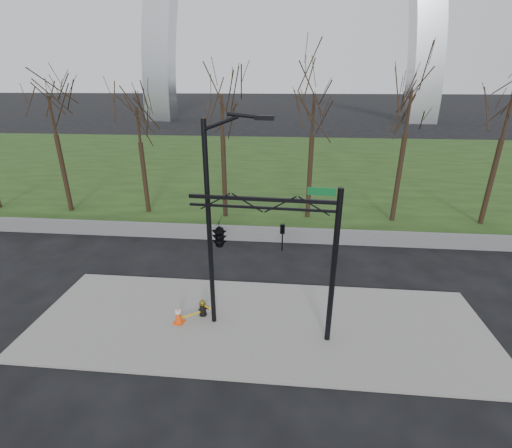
# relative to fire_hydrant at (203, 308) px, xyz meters

# --- Properties ---
(ground) EXTENTS (500.00, 500.00, 0.00)m
(ground) POSITION_rel_fire_hydrant_xyz_m (2.32, -0.28, -0.45)
(ground) COLOR black
(ground) RESTS_ON ground
(sidewalk) EXTENTS (18.00, 6.00, 0.10)m
(sidewalk) POSITION_rel_fire_hydrant_xyz_m (2.32, -0.28, -0.40)
(sidewalk) COLOR gray
(sidewalk) RESTS_ON ground
(grass_strip) EXTENTS (120.00, 40.00, 0.06)m
(grass_strip) POSITION_rel_fire_hydrant_xyz_m (2.32, 29.72, -0.42)
(grass_strip) COLOR #203B15
(grass_strip) RESTS_ON ground
(guardrail) EXTENTS (60.00, 0.30, 0.90)m
(guardrail) POSITION_rel_fire_hydrant_xyz_m (2.32, 7.72, 0.00)
(guardrail) COLOR #59595B
(guardrail) RESTS_ON ground
(tree_row) EXTENTS (39.15, 4.00, 9.26)m
(tree_row) POSITION_rel_fire_hydrant_xyz_m (-1.11, 11.72, 4.18)
(tree_row) COLOR black
(tree_row) RESTS_ON ground
(fire_hydrant) EXTENTS (0.47, 0.33, 0.76)m
(fire_hydrant) POSITION_rel_fire_hydrant_xyz_m (0.00, 0.00, 0.00)
(fire_hydrant) COLOR black
(fire_hydrant) RESTS_ON sidewalk
(traffic_cone) EXTENTS (0.45, 0.45, 0.75)m
(traffic_cone) POSITION_rel_fire_hydrant_xyz_m (-0.86, -0.59, 0.03)
(traffic_cone) COLOR #F1460C
(traffic_cone) RESTS_ON sidewalk
(street_light) EXTENTS (2.39, 0.44, 8.21)m
(street_light) POSITION_rel_fire_hydrant_xyz_m (0.74, -0.36, 4.25)
(street_light) COLOR black
(street_light) RESTS_ON ground
(traffic_signal_mast) EXTENTS (5.10, 2.51, 6.00)m
(traffic_signal_mast) POSITION_rel_fire_hydrant_xyz_m (1.74, -0.82, 3.70)
(traffic_signal_mast) COLOR black
(traffic_signal_mast) RESTS_ON ground
(caution_tape) EXTENTS (1.38, 0.59, 0.40)m
(caution_tape) POSITION_rel_fire_hydrant_xyz_m (-0.18, -0.25, -0.05)
(caution_tape) COLOR #DCA80B
(caution_tape) RESTS_ON ground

